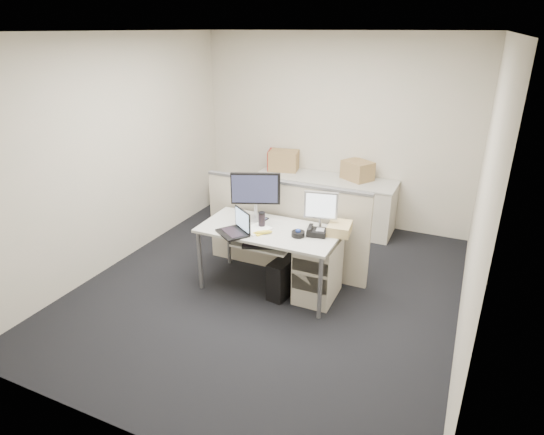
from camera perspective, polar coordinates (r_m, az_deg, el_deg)
The scene contains 29 objects.
floor at distance 5.23m, azimuth -0.31°, elevation -8.78°, with size 4.00×4.50×0.01m, color black.
ceiling at distance 4.46m, azimuth -0.39°, elevation 22.33°, with size 4.00×4.50×0.01m, color white.
wall_back at distance 6.72m, azimuth 7.83°, elevation 10.67°, with size 4.00×0.02×2.70m, color beige.
wall_front at distance 2.94m, azimuth -19.09°, elevation -6.69°, with size 4.00×0.02×2.70m, color beige.
wall_left at distance 5.77m, azimuth -18.88°, elevation 7.66°, with size 0.02×4.50×2.70m, color beige.
wall_right at distance 4.29m, azimuth 24.77°, elevation 1.76°, with size 0.02×4.50×2.70m, color beige.
desk at distance 4.92m, azimuth -0.33°, elevation -2.12°, with size 1.50×0.75×0.73m.
keyboard_tray at distance 4.79m, azimuth -1.22°, elevation -3.42°, with size 0.62×0.32×0.02m, color beige.
drawer_pedestal at distance 4.94m, azimuth 5.78°, elevation -6.57°, with size 0.40×0.55×0.65m, color beige.
cubicle_partition at distance 5.34m, azimuth 1.67°, elevation -1.40°, with size 2.00×0.06×1.10m, color #B2A48F.
back_counter at distance 6.70m, azimuth 6.58°, elevation 1.86°, with size 2.00×0.60×0.72m, color beige.
monitor_main at distance 5.04m, azimuth -2.07°, elevation 2.66°, with size 0.55×0.21×0.55m, color black.
monitor_small at distance 4.79m, azimuth 6.13°, elevation 0.71°, with size 0.35×0.18×0.43m, color #B7B7BC.
laptop at distance 4.74m, azimuth -5.04°, elevation -0.69°, with size 0.33×0.25×0.25m, color black.
trackball at distance 4.71m, azimuth 3.29°, elevation -2.07°, with size 0.14×0.14×0.05m, color black.
desk_phone at distance 4.75m, azimuth 5.63°, elevation -1.88°, with size 0.20×0.16×0.06m, color black.
paper_stack at distance 4.87m, azimuth -2.00°, elevation -1.47°, with size 0.23×0.29×0.01m, color white.
sticky_pad at distance 4.77m, azimuth -1.74°, elevation -2.02°, with size 0.09×0.09×0.01m, color yellow.
travel_mug at distance 4.92m, azimuth -1.29°, elevation -0.31°, with size 0.07×0.07×0.15m, color black.
banana at distance 4.76m, azimuth -1.08°, elevation -1.86°, with size 0.19×0.05×0.04m, color yellow.
cellphone at distance 5.11m, azimuth -0.92°, elevation -0.23°, with size 0.05×0.10×0.01m, color black.
manila_folders at distance 4.82m, azimuth 8.49°, elevation -1.37°, with size 0.23×0.29×0.11m, color #D0BF74.
keyboard at distance 4.73m, azimuth -0.89°, elevation -3.47°, with size 0.47×0.17×0.03m, color black.
pc_tower_desk at distance 5.01m, azimuth 1.54°, elevation -7.41°, with size 0.18×0.46×0.43m, color black.
pc_tower_spare_dark at distance 7.05m, azimuth -5.52°, elevation 1.57°, with size 0.17×0.42×0.40m, color black.
pc_tower_spare_silver at distance 7.48m, azimuth -5.69°, elevation 3.07°, with size 0.19×0.49×0.45m, color #B7B7BC.
cardboard_box_left at distance 6.88m, azimuth 1.50°, elevation 7.09°, with size 0.42×0.31×0.31m, color #A07B4B.
cardboard_box_right at distance 6.54m, azimuth 10.67°, elevation 5.75°, with size 0.39×0.31×0.28m, color #A07B4B.
red_binder at distance 6.94m, azimuth -0.10°, elevation 7.21°, with size 0.08×0.33×0.31m, color maroon.
Camera 1 is at (1.86, -4.05, 2.73)m, focal length 30.00 mm.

